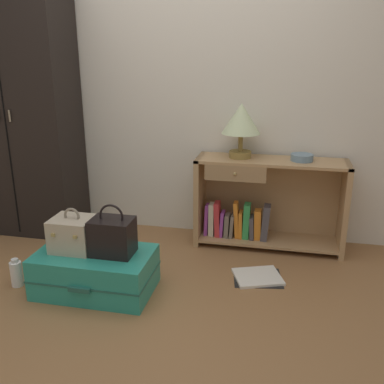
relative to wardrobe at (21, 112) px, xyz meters
name	(u,v)px	position (x,y,z in m)	size (l,w,h in m)	color
ground_plane	(131,326)	(1.33, -1.20, -1.02)	(9.00, 9.00, 0.00)	olive
back_wall	(188,76)	(1.33, 0.30, 0.28)	(6.40, 0.10, 2.60)	silver
wardrobe	(21,112)	(0.00, 0.00, 0.00)	(0.87, 0.47, 2.04)	black
bookshelf	(262,204)	(1.98, 0.07, -0.68)	(1.15, 0.35, 0.71)	tan
table_lamp	(241,121)	(1.79, 0.07, -0.03)	(0.29, 0.29, 0.41)	olive
bowl	(302,157)	(2.26, 0.06, -0.28)	(0.17, 0.17, 0.05)	slate
suitcase_large	(95,272)	(0.98, -0.88, -0.89)	(0.75, 0.47, 0.27)	teal
train_case	(73,234)	(0.83, -0.86, -0.64)	(0.27, 0.24, 0.29)	#B7A88E
handbag	(113,236)	(1.11, -0.87, -0.63)	(0.26, 0.19, 0.33)	black
bottle	(16,273)	(0.44, -0.94, -0.93)	(0.08, 0.08, 0.20)	white
open_book_on_floor	(258,277)	(2.00, -0.50, -1.01)	(0.38, 0.36, 0.02)	white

